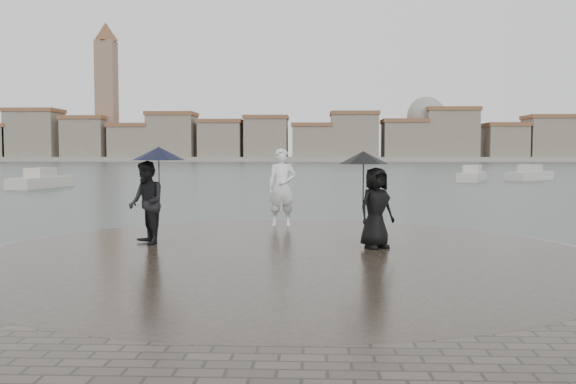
{
  "coord_description": "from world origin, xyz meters",
  "views": [
    {
      "loc": [
        0.55,
        -8.66,
        2.27
      ],
      "look_at": [
        0.0,
        4.8,
        1.45
      ],
      "focal_mm": 40.0,
      "sensor_mm": 36.0,
      "label": 1
    }
  ],
  "objects": [
    {
      "name": "quay_tip",
      "position": [
        0.0,
        3.5,
        0.18
      ],
      "size": [
        11.9,
        11.9,
        0.36
      ],
      "primitive_type": "cylinder",
      "color": "#2D261E",
      "rests_on": "ground"
    },
    {
      "name": "boats",
      "position": [
        4.83,
        40.32,
        0.38
      ],
      "size": [
        39.4,
        18.39,
        1.5
      ],
      "color": "#BBB4A8",
      "rests_on": "ground"
    },
    {
      "name": "ground",
      "position": [
        0.0,
        0.0,
        0.0
      ],
      "size": [
        400.0,
        400.0,
        0.0
      ],
      "primitive_type": "plane",
      "color": "#2B3835",
      "rests_on": "ground"
    },
    {
      "name": "visitor_right",
      "position": [
        1.72,
        4.22,
        1.47
      ],
      "size": [
        1.24,
        1.05,
        1.95
      ],
      "color": "black",
      "rests_on": "quay_tip"
    },
    {
      "name": "statue",
      "position": [
        -0.29,
        8.04,
        1.38
      ],
      "size": [
        0.75,
        0.5,
        2.03
      ],
      "primitive_type": "imported",
      "rotation": [
        0.0,
        0.0,
        -0.02
      ],
      "color": "white",
      "rests_on": "quay_tip"
    },
    {
      "name": "visitor_left",
      "position": [
        -2.89,
        4.59,
        1.5
      ],
      "size": [
        1.32,
        1.19,
        2.04
      ],
      "color": "black",
      "rests_on": "quay_tip"
    },
    {
      "name": "far_skyline",
      "position": [
        -6.29,
        160.71,
        5.61
      ],
      "size": [
        260.0,
        20.0,
        37.0
      ],
      "color": "gray",
      "rests_on": "ground"
    },
    {
      "name": "kerb_ring",
      "position": [
        0.0,
        3.5,
        0.16
      ],
      "size": [
        12.5,
        12.5,
        0.32
      ],
      "primitive_type": "cylinder",
      "color": "gray",
      "rests_on": "ground"
    }
  ]
}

